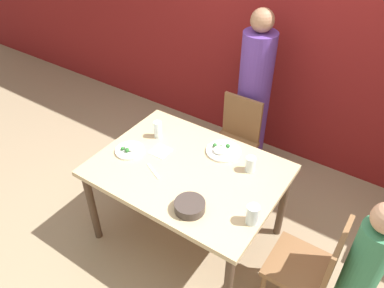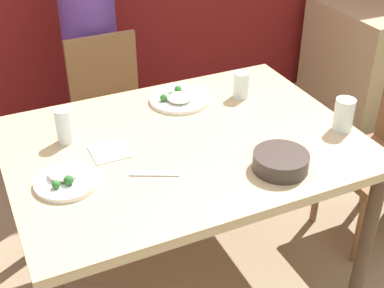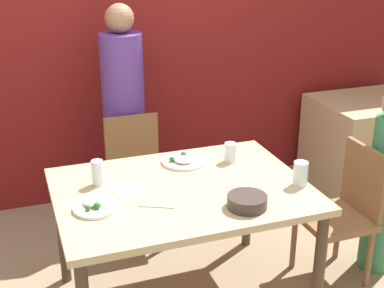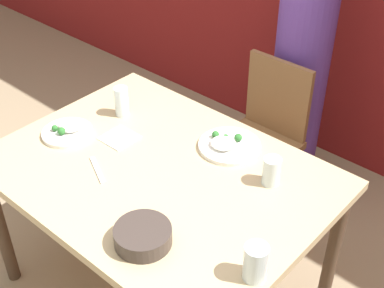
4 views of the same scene
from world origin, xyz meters
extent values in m
cube|color=maroon|center=(0.00, 1.56, 1.35)|extent=(10.00, 0.06, 2.70)
cube|color=tan|center=(0.00, 0.00, 0.73)|extent=(1.36, 1.00, 0.04)
cylinder|color=#4C3828|center=(0.62, -0.44, 0.36)|extent=(0.06, 0.06, 0.71)
cylinder|color=#4C3828|center=(-0.62, 0.44, 0.36)|extent=(0.06, 0.06, 0.71)
cylinder|color=#4C3828|center=(0.62, 0.44, 0.36)|extent=(0.06, 0.06, 0.71)
cube|color=brown|center=(-0.05, 0.77, 0.41)|extent=(0.40, 0.40, 0.04)
cube|color=brown|center=(-0.05, 0.96, 0.65)|extent=(0.38, 0.03, 0.43)
cylinder|color=brown|center=(-0.21, 0.61, 0.20)|extent=(0.04, 0.04, 0.39)
cylinder|color=brown|center=(0.12, 0.61, 0.20)|extent=(0.04, 0.04, 0.39)
cylinder|color=brown|center=(-0.21, 0.94, 0.20)|extent=(0.04, 0.04, 0.39)
cylinder|color=brown|center=(0.12, 0.94, 0.20)|extent=(0.04, 0.04, 0.39)
cube|color=brown|center=(0.95, -0.08, 0.41)|extent=(0.40, 0.40, 0.04)
cube|color=brown|center=(1.14, -0.08, 0.65)|extent=(0.03, 0.38, 0.43)
cylinder|color=brown|center=(0.79, 0.09, 0.20)|extent=(0.04, 0.04, 0.39)
cylinder|color=brown|center=(0.79, -0.24, 0.20)|extent=(0.04, 0.04, 0.39)
cylinder|color=brown|center=(1.12, 0.09, 0.20)|extent=(0.04, 0.04, 0.39)
cylinder|color=brown|center=(1.12, -0.24, 0.20)|extent=(0.04, 0.04, 0.39)
cylinder|color=#5B3893|center=(-0.05, 1.16, 0.70)|extent=(0.30, 0.30, 1.39)
sphere|color=#9E7051|center=(-0.05, 1.16, 1.49)|extent=(0.20, 0.20, 0.20)
cylinder|color=#387F56|center=(1.29, -0.08, 0.51)|extent=(0.21, 0.21, 1.03)
cylinder|color=#3D332D|center=(0.24, -0.32, 0.78)|extent=(0.20, 0.20, 0.06)
cylinder|color=#BC5123|center=(0.24, -0.32, 0.81)|extent=(0.18, 0.18, 0.01)
cylinder|color=white|center=(-0.48, -0.09, 0.76)|extent=(0.23, 0.23, 0.02)
ellipsoid|color=white|center=(-0.49, -0.06, 0.78)|extent=(0.11, 0.11, 0.03)
sphere|color=#2D702D|center=(-0.48, -0.12, 0.79)|extent=(0.04, 0.04, 0.04)
sphere|color=#2D702D|center=(-0.52, -0.12, 0.78)|extent=(0.03, 0.03, 0.03)
cylinder|color=white|center=(0.12, 0.31, 0.76)|extent=(0.27, 0.27, 0.02)
ellipsoid|color=white|center=(0.11, 0.28, 0.78)|extent=(0.11, 0.11, 0.03)
sphere|color=#2D702D|center=(0.04, 0.31, 0.79)|extent=(0.03, 0.03, 0.03)
sphere|color=#2D702D|center=(0.13, 0.36, 0.79)|extent=(0.03, 0.03, 0.03)
sphere|color=#2D702D|center=(0.09, 0.33, 0.78)|extent=(0.03, 0.03, 0.03)
cylinder|color=silver|center=(0.62, -0.19, 0.82)|extent=(0.08, 0.08, 0.14)
cylinder|color=silver|center=(0.39, 0.24, 0.81)|extent=(0.07, 0.07, 0.12)
cylinder|color=silver|center=(-0.42, 0.19, 0.82)|extent=(0.06, 0.06, 0.14)
cube|color=white|center=(-0.29, 0.04, 0.75)|extent=(0.14, 0.14, 0.01)
cube|color=silver|center=(-0.19, -0.17, 0.75)|extent=(0.17, 0.10, 0.01)
cube|color=tan|center=(2.06, 1.07, 0.36)|extent=(0.91, 0.76, 0.72)
camera|label=1|loc=(1.18, -1.68, 2.58)|focal=35.00mm
camera|label=2|loc=(-0.72, -1.63, 1.86)|focal=50.00mm
camera|label=3|loc=(-0.82, -2.47, 2.04)|focal=50.00mm
camera|label=4|loc=(1.22, -1.18, 2.13)|focal=50.00mm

